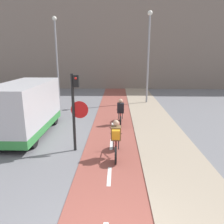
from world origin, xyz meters
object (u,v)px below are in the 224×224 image
(cyclist_near, at_px, (116,139))
(van, at_px, (26,110))
(street_lamp_far, at_px, (56,49))
(street_lamp_sidewalk, at_px, (149,49))
(cyclist_far, at_px, (120,113))
(traffic_light_pole, at_px, (75,104))

(cyclist_near, xyz_separation_m, van, (-4.23, 2.34, 0.51))
(street_lamp_far, xyz_separation_m, van, (0.92, -9.25, -2.92))
(street_lamp_sidewalk, bearing_deg, cyclist_far, -110.96)
(van, bearing_deg, cyclist_near, -28.96)
(traffic_light_pole, xyz_separation_m, cyclist_far, (1.76, 3.41, -1.23))
(cyclist_near, bearing_deg, cyclist_far, 86.87)
(traffic_light_pole, bearing_deg, cyclist_near, -20.03)
(traffic_light_pole, xyz_separation_m, cyclist_near, (1.54, -0.56, -1.19))
(street_lamp_sidewalk, bearing_deg, traffic_light_pole, -113.45)
(street_lamp_sidewalk, bearing_deg, van, -132.44)
(traffic_light_pole, relative_size, van, 0.63)
(cyclist_near, distance_m, van, 4.87)
(street_lamp_far, bearing_deg, traffic_light_pole, -71.90)
(street_lamp_far, bearing_deg, cyclist_near, -66.05)
(traffic_light_pole, bearing_deg, cyclist_far, 62.68)
(cyclist_near, xyz_separation_m, cyclist_far, (0.22, 3.97, -0.04))
(cyclist_far, distance_m, van, 4.77)
(cyclist_far, relative_size, van, 0.36)
(van, bearing_deg, street_lamp_far, 95.66)
(street_lamp_sidewalk, xyz_separation_m, cyclist_far, (-2.13, -5.57, -3.49))
(street_lamp_far, bearing_deg, van, -84.34)
(street_lamp_far, height_order, cyclist_near, street_lamp_far)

